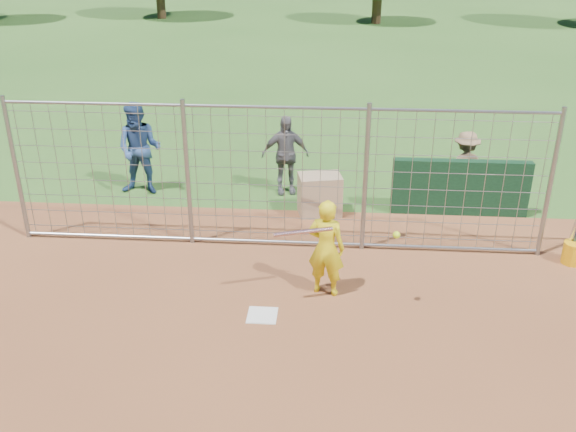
# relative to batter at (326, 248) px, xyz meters

# --- Properties ---
(ground) EXTENTS (100.00, 100.00, 0.00)m
(ground) POSITION_rel_batter_xyz_m (-0.89, -0.52, -0.78)
(ground) COLOR #2D591E
(ground) RESTS_ON ground
(home_plate) EXTENTS (0.43, 0.43, 0.02)m
(home_plate) POSITION_rel_batter_xyz_m (-0.89, -0.72, -0.77)
(home_plate) COLOR silver
(home_plate) RESTS_ON ground
(dugout_wall) EXTENTS (2.60, 0.20, 1.10)m
(dugout_wall) POSITION_rel_batter_xyz_m (2.51, 3.08, -0.23)
(dugout_wall) COLOR #11381E
(dugout_wall) RESTS_ON ground
(batter) EXTENTS (0.64, 0.50, 1.55)m
(batter) POSITION_rel_batter_xyz_m (0.00, 0.00, 0.00)
(batter) COLOR yellow
(batter) RESTS_ON ground
(bystander_a) EXTENTS (0.97, 0.77, 1.92)m
(bystander_a) POSITION_rel_batter_xyz_m (-3.89, 3.67, 0.19)
(bystander_a) COLOR navy
(bystander_a) RESTS_ON ground
(bystander_b) EXTENTS (1.04, 0.60, 1.66)m
(bystander_b) POSITION_rel_batter_xyz_m (-0.93, 3.90, 0.05)
(bystander_b) COLOR #5D5C61
(bystander_b) RESTS_ON ground
(bystander_c) EXTENTS (1.02, 0.71, 1.45)m
(bystander_c) POSITION_rel_batter_xyz_m (2.69, 3.78, -0.05)
(bystander_c) COLOR #866849
(bystander_c) RESTS_ON ground
(equipment_bin) EXTENTS (0.90, 0.70, 0.80)m
(equipment_bin) POSITION_rel_batter_xyz_m (-0.18, 2.88, -0.38)
(equipment_bin) COLOR tan
(equipment_bin) RESTS_ON ground
(equipment_in_play) EXTENTS (1.78, 0.33, 0.11)m
(equipment_in_play) POSITION_rel_batter_xyz_m (-0.01, -0.36, 0.44)
(equipment_in_play) COLOR silver
(equipment_in_play) RESTS_ON ground
(bucket_with_bats) EXTENTS (0.34, 0.36, 0.97)m
(bucket_with_bats) POSITION_rel_batter_xyz_m (4.09, 1.24, -0.53)
(bucket_with_bats) COLOR #F9AE0D
(bucket_with_bats) RESTS_ON ground
(backstop_fence) EXTENTS (9.08, 0.08, 2.60)m
(backstop_fence) POSITION_rel_batter_xyz_m (-0.89, 1.48, 0.48)
(backstop_fence) COLOR gray
(backstop_fence) RESTS_ON ground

